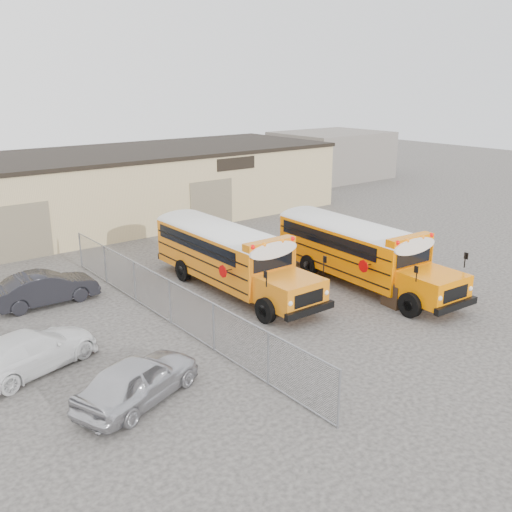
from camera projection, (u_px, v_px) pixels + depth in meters
ground at (334, 310)px, 23.63m from camera, size 120.00×120.00×0.00m
warehouse at (119, 186)px, 37.95m from camera, size 30.20×10.20×4.67m
chainlink_fence at (170, 302)px, 22.07m from camera, size 0.07×18.07×1.81m
distant_building_right at (331, 155)px, 55.18m from camera, size 10.00×8.00×4.40m
school_bus_left at (163, 226)px, 30.31m from camera, size 3.06×10.07×2.94m
school_bus_right at (279, 222)px, 31.12m from camera, size 3.34×10.22×2.95m
tarp_bundle at (398, 288)px, 23.90m from camera, size 1.09×1.09×1.48m
car_silver at (138, 379)px, 16.70m from camera, size 4.54×3.10×1.43m
car_white at (30, 351)px, 18.53m from camera, size 5.01×3.23×1.35m
car_dark at (46, 288)px, 24.09m from camera, size 4.30×1.57×1.41m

